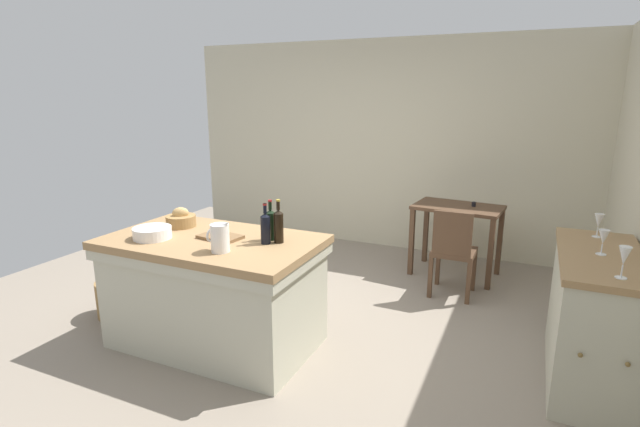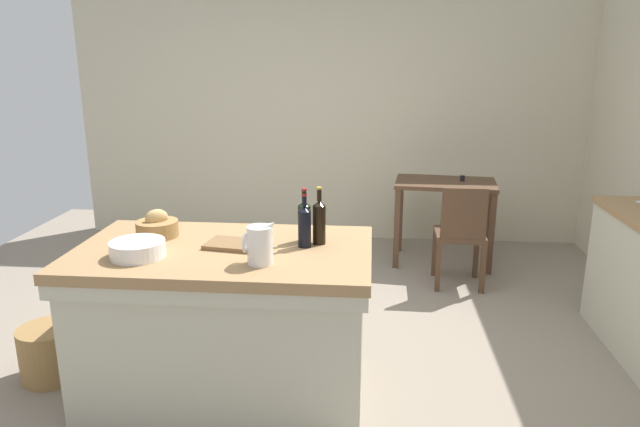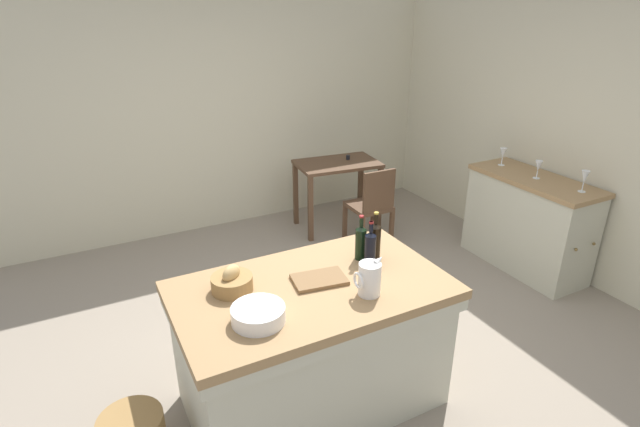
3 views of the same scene
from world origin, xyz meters
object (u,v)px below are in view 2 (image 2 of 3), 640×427
Objects in this scene: wooden_chair at (461,233)px; wine_bottle_amber at (304,220)px; wicker_hamper at (51,352)px; pitcher at (260,245)px; writing_desk at (445,195)px; cutting_board at (235,244)px; wine_bottle_green at (304,225)px; island_table at (226,315)px; wine_bottle_dark at (319,221)px; wash_bowl at (138,249)px; bread_basket at (157,227)px.

wooden_chair is 1.98m from wine_bottle_amber.
pitcher is at bearing -11.13° from wicker_hamper.
wooden_chair is at bearing -83.80° from writing_desk.
pitcher reaches higher than cutting_board.
wine_bottle_green is (0.01, -0.09, -0.00)m from wine_bottle_amber.
island_table is at bearing -172.44° from wine_bottle_green.
wooden_chair is 2.46× the size of wicker_hamper.
writing_desk is at bearing 41.32° from wicker_hamper.
writing_desk is at bearing 66.25° from wine_bottle_dark.
wash_bowl is (-0.41, -0.19, 0.45)m from island_table.
bread_basket is 0.81× the size of wine_bottle_green.
wicker_hamper is at bearing -138.68° from writing_desk.
pitcher is 0.43m from wine_bottle_amber.
wine_bottle_dark is at bearing -123.13° from wooden_chair.
cutting_board is (0.06, 0.02, 0.42)m from island_table.
island_table is 0.61m from pitcher.
pitcher is 0.74× the size of wine_bottle_dark.
wooden_chair is 2.94× the size of wine_bottle_green.
pitcher is 0.44m from wine_bottle_dark.
wooden_chair is at bearing 54.09° from wine_bottle_amber.
wash_bowl is 0.52m from cutting_board.
wine_bottle_amber is (0.86, -0.02, 0.07)m from bread_basket.
pitcher is at bearing -115.25° from wine_bottle_amber.
island_table is at bearing -167.14° from wine_bottle_dark.
cutting_board is 0.40m from wine_bottle_green.
wash_bowl is at bearing -17.52° from wicker_hamper.
island_table reaches higher than writing_desk.
wooden_chair is at bearing 56.03° from pitcher.
wine_bottle_amber is (0.84, 0.34, 0.08)m from wash_bowl.
bread_basket is (-0.68, 0.40, -0.05)m from pitcher.
wine_bottle_amber is at bearing 21.96° from wash_bowl.
island_table is 0.70m from wine_bottle_amber.
wooden_chair is 3.08× the size of wash_bowl.
wine_bottle_amber is at bearing -125.91° from wooden_chair.
wine_bottle_green is (0.85, 0.24, 0.08)m from wash_bowl.
bread_basket is at bearing 11.24° from wicker_hamper.
wine_bottle_dark is 0.09m from wine_bottle_amber.
wine_bottle_dark is 1.06× the size of wine_bottle_amber.
wash_bowl reaches higher than cutting_board.
wash_bowl is 0.93× the size of wine_bottle_amber.
cutting_board is at bearing -160.83° from wine_bottle_amber.
wooden_chair is at bearing 48.37° from cutting_board.
cutting_board is 1.38m from wicker_hamper.
cutting_board is (0.50, -0.14, -0.04)m from bread_basket.
cutting_board reaches higher than writing_desk.
wooden_chair is 2.72× the size of wine_bottle_dark.
wash_bowl is at bearing -136.10° from wooden_chair.
bread_basket reaches higher than wooden_chair.
wooden_chair is at bearing 43.90° from wash_bowl.
writing_desk is 2.43m from wine_bottle_dark.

